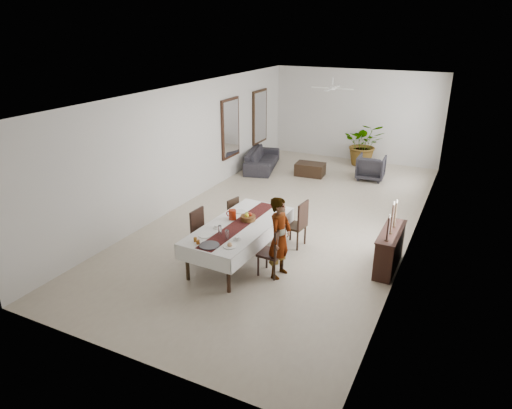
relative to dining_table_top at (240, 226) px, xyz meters
name	(u,v)px	position (x,y,z in m)	size (l,w,h in m)	color
floor	(290,217)	(0.10, 2.56, -0.77)	(6.00, 12.00, 0.00)	#BAAC94
ceiling	(294,90)	(0.10, 2.56, 2.43)	(6.00, 12.00, 0.02)	white
wall_back	(355,116)	(0.10, 8.56, 0.83)	(6.00, 0.02, 3.20)	silver
wall_front	(125,266)	(0.10, -3.44, 0.83)	(6.00, 0.02, 3.20)	silver
wall_left	(190,144)	(-2.90, 2.56, 0.83)	(0.02, 12.00, 3.20)	silver
wall_right	(420,174)	(3.10, 2.56, 0.83)	(0.02, 12.00, 3.20)	silver
dining_table_top	(240,226)	(0.00, 0.00, 0.00)	(1.06, 2.54, 0.05)	black
table_leg_fl	(187,263)	(-0.51, -1.19, -0.40)	(0.07, 0.07, 0.74)	black
table_leg_fr	(228,275)	(0.42, -1.22, -0.40)	(0.07, 0.07, 0.74)	black
table_leg_bl	(249,219)	(-0.42, 1.22, -0.40)	(0.07, 0.07, 0.74)	black
table_leg_br	(284,227)	(0.51, 1.19, -0.40)	(0.07, 0.07, 0.74)	black
tablecloth_top	(240,225)	(0.00, 0.00, 0.03)	(1.25, 2.73, 0.01)	silver
tablecloth_drape_left	(215,226)	(-0.62, 0.02, -0.12)	(0.01, 2.73, 0.32)	white
tablecloth_drape_right	(266,238)	(0.62, -0.02, -0.12)	(0.01, 2.73, 0.32)	white
tablecloth_drape_near	(202,259)	(-0.05, -1.36, -0.12)	(1.25, 0.01, 0.32)	white
tablecloth_drape_far	(269,209)	(0.05, 1.36, -0.12)	(1.25, 0.01, 0.32)	silver
table_runner	(240,224)	(0.00, 0.00, 0.04)	(0.37, 2.64, 0.00)	#501816
red_pitcher	(232,215)	(-0.26, 0.17, 0.14)	(0.16, 0.16, 0.21)	maroon
pitcher_handle	(229,214)	(-0.35, 0.17, 0.14)	(0.13, 0.13, 0.02)	maroon
wine_glass_near	(227,234)	(0.10, -0.69, 0.13)	(0.07, 0.07, 0.18)	white
wine_glass_mid	(220,230)	(-0.13, -0.58, 0.13)	(0.07, 0.07, 0.18)	white
teacup_right	(237,238)	(0.29, -0.65, 0.07)	(0.10, 0.10, 0.06)	white
saucer_right	(237,239)	(0.29, -0.65, 0.04)	(0.16, 0.16, 0.01)	silver
teacup_left	(217,226)	(-0.33, -0.36, 0.07)	(0.10, 0.10, 0.06)	white
saucer_left	(217,228)	(-0.33, -0.36, 0.04)	(0.16, 0.16, 0.01)	white
plate_near_right	(230,246)	(0.31, -0.96, 0.05)	(0.25, 0.25, 0.02)	white
bread_near_right	(230,245)	(0.31, -0.96, 0.08)	(0.10, 0.10, 0.10)	tan
plate_near_left	(205,236)	(-0.35, -0.78, 0.05)	(0.25, 0.25, 0.02)	white
plate_far_left	(240,211)	(-0.32, 0.59, 0.05)	(0.25, 0.25, 0.02)	silver
serving_tray	(209,245)	(-0.04, -1.11, 0.05)	(0.38, 0.38, 0.02)	#38383C
jam_jar_a	(198,242)	(-0.28, -1.13, 0.08)	(0.07, 0.07, 0.08)	#9C5116
jam_jar_b	(195,240)	(-0.38, -1.06, 0.08)	(0.07, 0.07, 0.08)	#8C5114
fruit_basket	(248,218)	(0.06, 0.26, 0.09)	(0.32, 0.32, 0.11)	brown
fruit_red	(250,214)	(0.10, 0.28, 0.17)	(0.10, 0.10, 0.10)	maroon
fruit_green	(247,214)	(0.02, 0.30, 0.17)	(0.08, 0.08, 0.08)	olive
fruit_yellow	(247,215)	(0.06, 0.21, 0.17)	(0.09, 0.09, 0.09)	yellow
chair_right_near_seat	(271,254)	(0.83, -0.28, -0.31)	(0.43, 0.43, 0.05)	black
chair_right_near_leg_fl	(274,270)	(1.00, -0.46, -0.55)	(0.04, 0.04, 0.43)	black
chair_right_near_leg_fr	(282,263)	(1.02, -0.11, -0.55)	(0.04, 0.04, 0.43)	black
chair_right_near_leg_bl	(258,266)	(0.65, -0.44, -0.55)	(0.04, 0.04, 0.43)	black
chair_right_near_leg_br	(267,258)	(0.67, -0.09, -0.55)	(0.04, 0.04, 0.43)	black
chair_right_near_back	(280,242)	(1.03, -0.29, -0.01)	(0.43, 0.04, 0.55)	black
chair_right_far_seat	(294,226)	(0.78, 1.11, -0.29)	(0.45, 0.45, 0.05)	black
chair_right_far_leg_fl	(297,241)	(0.94, 0.91, -0.54)	(0.05, 0.05, 0.45)	black
chair_right_far_leg_fr	(305,235)	(0.98, 1.28, -0.54)	(0.05, 0.05, 0.45)	black
chair_right_far_leg_bl	(283,237)	(0.57, 0.94, -0.54)	(0.05, 0.05, 0.45)	black
chair_right_far_leg_br	(290,231)	(0.61, 1.31, -0.54)	(0.05, 0.05, 0.45)	black
chair_right_far_back	(303,215)	(0.98, 1.09, 0.02)	(0.45, 0.04, 0.58)	black
chair_left_near_seat	(206,237)	(-0.68, -0.24, -0.30)	(0.45, 0.45, 0.05)	black
chair_left_near_leg_fl	(204,242)	(-0.86, -0.05, -0.54)	(0.04, 0.04, 0.44)	black
chair_left_near_leg_fr	(194,249)	(-0.88, -0.41, -0.54)	(0.04, 0.04, 0.44)	black
chair_left_near_leg_bl	(218,246)	(-0.49, -0.07, -0.54)	(0.04, 0.04, 0.44)	black
chair_left_near_leg_br	(208,253)	(-0.51, -0.44, -0.54)	(0.04, 0.04, 0.44)	black
chair_left_near_back	(197,222)	(-0.89, -0.23, 0.01)	(0.45, 0.04, 0.57)	black
chair_left_far_seat	(239,221)	(-0.51, 0.93, -0.36)	(0.39, 0.39, 0.04)	black
chair_left_far_leg_fl	(239,226)	(-0.64, 1.12, -0.57)	(0.04, 0.04, 0.38)	black
chair_left_far_leg_fr	(230,230)	(-0.70, 0.81, -0.57)	(0.04, 0.04, 0.38)	black
chair_left_far_leg_bl	(249,229)	(-0.33, 1.05, -0.57)	(0.04, 0.04, 0.38)	black
chair_left_far_leg_br	(240,234)	(-0.39, 0.74, -0.57)	(0.04, 0.04, 0.38)	black
chair_left_far_back	(233,209)	(-0.69, 0.97, -0.09)	(0.39, 0.04, 0.49)	black
woman	(280,238)	(1.00, -0.23, 0.05)	(0.60, 0.39, 1.64)	gray
sideboard_body	(389,250)	(2.88, 1.02, -0.37)	(0.36, 1.33, 0.80)	black
sideboard_top	(392,231)	(2.88, 1.02, 0.05)	(0.39, 1.39, 0.03)	black
candlestick_near_base	(387,240)	(2.88, 0.53, 0.07)	(0.09, 0.09, 0.03)	black
candlestick_near_shaft	(388,229)	(2.88, 0.53, 0.31)	(0.04, 0.04, 0.44)	black
candlestick_near_candle	(390,216)	(2.88, 0.53, 0.57)	(0.03, 0.03, 0.07)	white
candlestick_mid_base	(390,233)	(2.88, 0.88, 0.07)	(0.09, 0.09, 0.03)	black
candlestick_mid_shaft	(392,219)	(2.88, 0.88, 0.38)	(0.04, 0.04, 0.58)	black
candlestick_mid_candle	(394,203)	(2.88, 0.88, 0.70)	(0.03, 0.03, 0.07)	white
candlestick_far_base	(394,226)	(2.88, 1.24, 0.07)	(0.09, 0.09, 0.03)	black
candlestick_far_shaft	(395,214)	(2.88, 1.24, 0.33)	(0.04, 0.04, 0.49)	black
candlestick_far_candle	(397,201)	(2.88, 1.24, 0.61)	(0.03, 0.03, 0.07)	white
sofa	(262,159)	(-2.39, 6.08, -0.44)	(2.22, 0.87, 0.65)	#2C292F
armchair	(371,168)	(1.23, 6.53, -0.38)	(0.83, 0.85, 0.78)	#2A272D
coffee_table	(310,169)	(-0.63, 6.06, -0.56)	(0.92, 0.61, 0.41)	black
potted_plant	(364,144)	(0.61, 8.02, -0.01)	(1.36, 1.17, 1.50)	#265421
mirror_frame_near	(230,128)	(-2.86, 4.76, 0.83)	(0.06, 1.05, 1.85)	black
mirror_glass_near	(231,128)	(-2.82, 4.76, 0.83)	(0.01, 0.90, 1.70)	white
mirror_frame_far	(260,117)	(-2.86, 6.86, 0.83)	(0.06, 1.05, 1.85)	black
mirror_glass_far	(261,117)	(-2.82, 6.86, 0.83)	(0.01, 0.90, 1.70)	silver
fan_rod	(333,81)	(0.10, 5.56, 2.33)	(0.04, 0.04, 0.20)	white
fan_hub	(332,88)	(0.10, 5.56, 2.13)	(0.16, 0.16, 0.08)	silver
fan_blade_n	(336,87)	(0.10, 5.91, 2.13)	(0.10, 0.55, 0.01)	white
fan_blade_s	(328,90)	(0.10, 5.21, 2.13)	(0.10, 0.55, 0.01)	silver
fan_blade_e	(344,89)	(0.45, 5.56, 2.13)	(0.55, 0.10, 0.01)	white
fan_blade_w	(321,88)	(-0.25, 5.56, 2.13)	(0.55, 0.10, 0.01)	white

